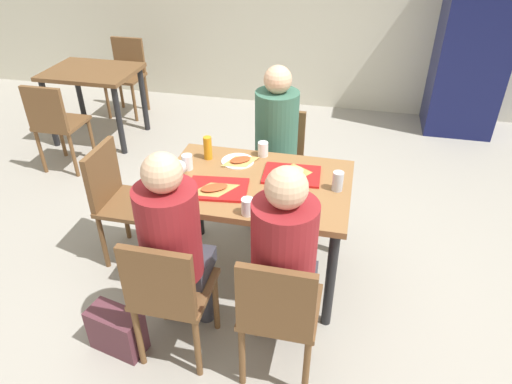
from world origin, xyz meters
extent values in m
cube|color=#9E998E|center=(0.00, 0.00, -0.01)|extent=(10.00, 10.00, 0.02)
cube|color=olive|center=(0.00, 0.00, 0.74)|extent=(1.18, 0.81, 0.04)
cylinder|color=black|center=(-0.53, -0.35, 0.36)|extent=(0.06, 0.06, 0.72)
cylinder|color=black|center=(0.53, -0.35, 0.36)|extent=(0.06, 0.06, 0.72)
cylinder|color=black|center=(-0.53, 0.35, 0.36)|extent=(0.06, 0.06, 0.72)
cylinder|color=black|center=(0.53, 0.35, 0.36)|extent=(0.06, 0.06, 0.72)
cube|color=brown|center=(-0.29, -0.71, 0.45)|extent=(0.40, 0.40, 0.03)
cube|color=brown|center=(-0.29, -0.89, 0.67)|extent=(0.38, 0.04, 0.40)
cylinder|color=brown|center=(-0.46, -0.54, 0.22)|extent=(0.04, 0.04, 0.44)
cylinder|color=brown|center=(-0.12, -0.54, 0.22)|extent=(0.04, 0.04, 0.44)
cylinder|color=brown|center=(-0.46, -0.88, 0.22)|extent=(0.04, 0.04, 0.44)
cylinder|color=brown|center=(-0.12, -0.88, 0.22)|extent=(0.04, 0.04, 0.44)
cube|color=brown|center=(0.29, -0.71, 0.45)|extent=(0.40, 0.40, 0.03)
cube|color=brown|center=(0.29, -0.89, 0.67)|extent=(0.38, 0.04, 0.40)
cylinder|color=brown|center=(0.12, -0.54, 0.22)|extent=(0.04, 0.04, 0.44)
cylinder|color=brown|center=(0.46, -0.54, 0.22)|extent=(0.04, 0.04, 0.44)
cylinder|color=brown|center=(0.12, -0.88, 0.22)|extent=(0.04, 0.04, 0.44)
cylinder|color=brown|center=(0.46, -0.88, 0.22)|extent=(0.04, 0.04, 0.44)
cube|color=brown|center=(0.00, 0.71, 0.45)|extent=(0.40, 0.40, 0.03)
cube|color=brown|center=(0.00, 0.89, 0.67)|extent=(0.38, 0.04, 0.40)
cylinder|color=brown|center=(0.17, 0.54, 0.22)|extent=(0.04, 0.04, 0.44)
cylinder|color=brown|center=(-0.17, 0.54, 0.22)|extent=(0.04, 0.04, 0.44)
cylinder|color=brown|center=(0.17, 0.88, 0.22)|extent=(0.04, 0.04, 0.44)
cylinder|color=brown|center=(-0.17, 0.88, 0.22)|extent=(0.04, 0.04, 0.44)
cube|color=brown|center=(-0.89, 0.00, 0.45)|extent=(0.40, 0.40, 0.03)
cube|color=brown|center=(-1.07, 0.00, 0.67)|extent=(0.04, 0.38, 0.40)
cylinder|color=brown|center=(-0.72, 0.17, 0.22)|extent=(0.04, 0.04, 0.44)
cylinder|color=brown|center=(-0.72, -0.17, 0.22)|extent=(0.04, 0.04, 0.44)
cylinder|color=brown|center=(-1.06, 0.17, 0.22)|extent=(0.04, 0.04, 0.44)
cylinder|color=brown|center=(-1.06, -0.17, 0.22)|extent=(0.04, 0.04, 0.44)
cylinder|color=#383842|center=(-0.37, -0.48, 0.23)|extent=(0.10, 0.10, 0.47)
cylinder|color=#383842|center=(-0.21, -0.48, 0.23)|extent=(0.10, 0.10, 0.47)
cube|color=#383842|center=(-0.29, -0.58, 0.52)|extent=(0.32, 0.28, 0.10)
cylinder|color=maroon|center=(-0.29, -0.69, 0.83)|extent=(0.32, 0.32, 0.52)
sphere|color=#DBAD89|center=(-0.29, -0.69, 1.18)|extent=(0.20, 0.20, 0.20)
cylinder|color=#383842|center=(0.21, -0.48, 0.23)|extent=(0.10, 0.10, 0.47)
cylinder|color=#383842|center=(0.37, -0.48, 0.23)|extent=(0.10, 0.10, 0.47)
cube|color=#383842|center=(0.29, -0.58, 0.52)|extent=(0.32, 0.28, 0.10)
cylinder|color=maroon|center=(0.29, -0.69, 0.83)|extent=(0.32, 0.32, 0.52)
sphere|color=#DBAD89|center=(0.29, -0.69, 1.18)|extent=(0.20, 0.20, 0.20)
cylinder|color=#383842|center=(0.08, 0.48, 0.23)|extent=(0.10, 0.10, 0.47)
cylinder|color=#383842|center=(-0.08, 0.48, 0.23)|extent=(0.10, 0.10, 0.47)
cube|color=#383842|center=(0.00, 0.58, 0.52)|extent=(0.32, 0.28, 0.10)
cylinder|color=#386651|center=(0.00, 0.69, 0.83)|extent=(0.32, 0.32, 0.52)
sphere|color=#DBAD89|center=(0.00, 0.69, 1.18)|extent=(0.20, 0.20, 0.20)
cube|color=red|center=(-0.21, -0.14, 0.76)|extent=(0.39, 0.30, 0.02)
cube|color=red|center=(0.21, 0.12, 0.76)|extent=(0.37, 0.28, 0.02)
cylinder|color=white|center=(-0.18, 0.22, 0.76)|extent=(0.22, 0.22, 0.01)
cylinder|color=white|center=(0.18, -0.22, 0.76)|extent=(0.22, 0.22, 0.01)
pyramid|color=#C68C47|center=(-0.22, -0.17, 0.78)|extent=(0.26, 0.23, 0.01)
ellipsoid|color=#B74723|center=(-0.22, -0.17, 0.79)|extent=(0.18, 0.16, 0.01)
pyramid|color=#C68C47|center=(0.22, 0.14, 0.78)|extent=(0.20, 0.20, 0.01)
ellipsoid|color=#D8C67F|center=(0.22, 0.14, 0.79)|extent=(0.14, 0.14, 0.01)
pyramid|color=tan|center=(-0.16, 0.22, 0.77)|extent=(0.24, 0.22, 0.01)
ellipsoid|color=#B74723|center=(-0.16, 0.22, 0.78)|extent=(0.17, 0.16, 0.01)
cylinder|color=white|center=(-0.03, 0.35, 0.81)|extent=(0.07, 0.07, 0.10)
cylinder|color=white|center=(0.03, -0.35, 0.81)|extent=(0.07, 0.07, 0.10)
cylinder|color=white|center=(-0.47, 0.06, 0.81)|extent=(0.07, 0.07, 0.10)
cylinder|color=#B7BCC6|center=(0.50, 0.02, 0.82)|extent=(0.07, 0.07, 0.12)
cylinder|color=orange|center=(-0.38, 0.22, 0.84)|extent=(0.06, 0.06, 0.16)
sphere|color=silver|center=(-0.50, -0.02, 0.81)|extent=(0.10, 0.10, 0.10)
cube|color=#592D38|center=(-0.64, -0.81, 0.14)|extent=(0.35, 0.22, 0.28)
cube|color=#14194C|center=(1.67, 2.85, 0.95)|extent=(0.70, 0.60, 1.90)
cube|color=brown|center=(-2.12, 1.75, 0.74)|extent=(0.90, 0.70, 0.04)
cylinder|color=black|center=(-2.51, 1.46, 0.36)|extent=(0.06, 0.06, 0.72)
cylinder|color=black|center=(-1.73, 1.46, 0.36)|extent=(0.06, 0.06, 0.72)
cylinder|color=black|center=(-2.51, 2.04, 0.36)|extent=(0.06, 0.06, 0.72)
cylinder|color=black|center=(-1.73, 2.04, 0.36)|extent=(0.06, 0.06, 0.72)
cube|color=brown|center=(-2.12, 1.10, 0.45)|extent=(0.40, 0.40, 0.03)
cube|color=brown|center=(-2.12, 0.92, 0.67)|extent=(0.38, 0.04, 0.40)
cylinder|color=brown|center=(-2.29, 1.27, 0.22)|extent=(0.04, 0.04, 0.44)
cylinder|color=brown|center=(-1.95, 1.27, 0.22)|extent=(0.04, 0.04, 0.44)
cylinder|color=brown|center=(-2.29, 0.93, 0.22)|extent=(0.04, 0.04, 0.44)
cylinder|color=brown|center=(-1.95, 0.93, 0.22)|extent=(0.04, 0.04, 0.44)
cube|color=brown|center=(-2.12, 2.40, 0.45)|extent=(0.40, 0.40, 0.03)
cube|color=brown|center=(-2.12, 2.58, 0.67)|extent=(0.38, 0.04, 0.40)
cylinder|color=brown|center=(-1.95, 2.23, 0.22)|extent=(0.04, 0.04, 0.44)
cylinder|color=brown|center=(-2.29, 2.23, 0.22)|extent=(0.04, 0.04, 0.44)
cylinder|color=brown|center=(-1.95, 2.57, 0.22)|extent=(0.04, 0.04, 0.44)
cylinder|color=brown|center=(-2.29, 2.57, 0.22)|extent=(0.04, 0.04, 0.44)
camera|label=1|loc=(0.55, -2.41, 2.28)|focal=32.64mm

